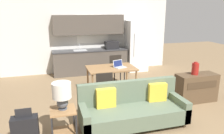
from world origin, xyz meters
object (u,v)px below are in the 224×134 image
at_px(dining_table, 111,70).
at_px(vase, 195,69).
at_px(dining_chair_far_right, 117,68).
at_px(suitcase, 25,131).
at_px(table_lamp, 62,93).
at_px(dining_chair_near_left, 103,87).
at_px(refrigerator, 136,46).
at_px(laptop, 119,66).
at_px(side_table, 63,119).
at_px(credenza, 196,88).
at_px(couch, 132,109).

xyz_separation_m(dining_table, vase, (1.90, -1.15, 0.19)).
distance_m(dining_chair_far_right, suitcase, 3.83).
relative_size(table_lamp, dining_chair_near_left, 0.57).
relative_size(refrigerator, table_lamp, 3.79).
distance_m(dining_chair_near_left, laptop, 1.06).
xyz_separation_m(table_lamp, laptop, (1.70, 1.88, -0.08)).
height_order(table_lamp, dining_chair_far_right, table_lamp).
bearing_deg(side_table, credenza, 12.85).
xyz_separation_m(side_table, vase, (3.38, 0.80, 0.50)).
xyz_separation_m(couch, table_lamp, (-1.40, -0.09, 0.55)).
xyz_separation_m(dining_table, suitcase, (-2.14, -2.01, -0.41)).
bearing_deg(vase, side_table, -166.75).
bearing_deg(table_lamp, vase, 12.92).
relative_size(side_table, credenza, 0.55).
bearing_deg(side_table, dining_table, 52.85).
bearing_deg(vase, suitcase, -168.10).
distance_m(couch, credenza, 2.16).
relative_size(refrigerator, side_table, 3.33).
distance_m(credenza, suitcase, 4.21).
bearing_deg(credenza, dining_table, 149.64).
relative_size(credenza, laptop, 2.72).
relative_size(couch, side_table, 3.75).
distance_m(refrigerator, vase, 3.26).
bearing_deg(couch, dining_chair_near_left, 109.34).
height_order(side_table, vase, vase).
height_order(dining_chair_far_right, laptop, laptop).
bearing_deg(laptop, couch, -120.56).
bearing_deg(vase, dining_table, 148.78).
relative_size(credenza, suitcase, 1.48).
bearing_deg(suitcase, laptop, 39.66).
bearing_deg(vase, dining_chair_near_left, 171.70).
bearing_deg(dining_table, table_lamp, -127.41).
xyz_separation_m(dining_chair_near_left, dining_chair_far_right, (0.86, 1.64, 0.00)).
bearing_deg(side_table, laptop, 48.24).
distance_m(laptop, suitcase, 3.12).
distance_m(vase, suitcase, 4.18).
xyz_separation_m(couch, dining_chair_far_right, (0.50, 2.67, 0.16)).
relative_size(dining_chair_near_left, dining_chair_far_right, 1.00).
distance_m(dining_chair_near_left, dining_chair_far_right, 1.85).
bearing_deg(couch, refrigerator, 66.83).
relative_size(couch, dining_chair_near_left, 2.42).
xyz_separation_m(credenza, dining_chair_near_left, (-2.41, 0.35, 0.14)).
xyz_separation_m(dining_table, table_lamp, (-1.47, -1.93, 0.20)).
bearing_deg(dining_table, credenza, -30.36).
height_order(side_table, dining_chair_far_right, dining_chair_far_right).
bearing_deg(table_lamp, couch, 3.61).
height_order(vase, dining_chair_far_right, vase).
height_order(dining_table, couch, couch).
xyz_separation_m(dining_chair_far_right, suitcase, (-2.57, -2.84, -0.22)).
xyz_separation_m(side_table, dining_chair_far_right, (1.90, 2.78, 0.11)).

